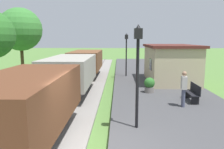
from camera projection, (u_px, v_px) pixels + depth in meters
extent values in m
cube|color=slate|center=(47.00, 147.00, 6.74)|extent=(0.07, 60.00, 0.14)
cube|color=slate|center=(0.00, 146.00, 6.78)|extent=(0.07, 60.00, 0.14)
cube|color=brown|center=(25.00, 100.00, 6.86)|extent=(2.50, 5.60, 1.60)
cube|color=black|center=(26.00, 120.00, 6.96)|extent=(2.10, 5.15, 0.50)
cylinder|color=black|center=(45.00, 110.00, 8.77)|extent=(1.56, 0.84, 0.84)
cylinder|color=black|center=(54.00, 96.00, 9.88)|extent=(0.20, 0.30, 0.20)
cube|color=gray|center=(71.00, 70.00, 13.37)|extent=(2.50, 5.60, 1.60)
cube|color=black|center=(71.00, 81.00, 13.48)|extent=(2.10, 5.15, 0.50)
cylinder|color=black|center=(77.00, 80.00, 15.29)|extent=(1.56, 0.84, 0.84)
cylinder|color=black|center=(64.00, 92.00, 11.75)|extent=(1.56, 0.84, 0.84)
cylinder|color=black|center=(79.00, 73.00, 16.39)|extent=(0.20, 0.30, 0.20)
cylinder|color=black|center=(58.00, 92.00, 10.57)|extent=(0.20, 0.30, 0.20)
cube|color=brown|center=(86.00, 60.00, 19.89)|extent=(2.50, 5.60, 1.60)
cube|color=black|center=(86.00, 67.00, 19.99)|extent=(2.10, 5.15, 0.50)
cylinder|color=black|center=(89.00, 67.00, 21.80)|extent=(1.56, 0.84, 0.84)
cylinder|color=black|center=(83.00, 73.00, 18.26)|extent=(1.56, 0.84, 0.84)
cylinder|color=black|center=(90.00, 64.00, 22.90)|extent=(0.20, 0.30, 0.20)
cylinder|color=black|center=(81.00, 72.00, 17.08)|extent=(0.20, 0.30, 0.20)
cube|color=tan|center=(170.00, 64.00, 16.74)|extent=(3.20, 5.50, 2.60)
cube|color=#51231E|center=(171.00, 46.00, 16.52)|extent=(3.50, 5.80, 0.18)
cube|color=black|center=(151.00, 64.00, 15.68)|extent=(0.03, 0.90, 0.80)
cube|color=black|center=(191.00, 93.00, 11.43)|extent=(0.42, 1.50, 0.04)
cube|color=black|center=(195.00, 88.00, 11.39)|extent=(0.04, 1.50, 0.45)
cube|color=black|center=(195.00, 100.00, 10.88)|extent=(0.38, 0.06, 0.42)
cube|color=black|center=(188.00, 94.00, 12.06)|extent=(0.38, 0.06, 0.42)
cube|color=black|center=(157.00, 67.00, 21.68)|extent=(0.42, 1.50, 0.04)
cube|color=black|center=(159.00, 65.00, 21.64)|extent=(0.04, 1.50, 0.45)
cube|color=black|center=(158.00, 71.00, 21.13)|extent=(0.38, 0.06, 0.42)
cube|color=black|center=(156.00, 69.00, 22.31)|extent=(0.38, 0.06, 0.42)
cylinder|color=#474C66|center=(183.00, 98.00, 10.45)|extent=(0.15, 0.15, 0.86)
cylinder|color=#474C66|center=(183.00, 97.00, 10.60)|extent=(0.15, 0.15, 0.86)
cube|color=#B2ADA8|center=(184.00, 83.00, 10.41)|extent=(0.28, 0.40, 0.60)
sphere|color=#936B51|center=(184.00, 74.00, 10.34)|extent=(0.22, 0.22, 0.22)
cylinder|color=slate|center=(149.00, 90.00, 13.36)|extent=(0.56, 0.56, 0.34)
sphere|color=#2D6B28|center=(149.00, 83.00, 13.29)|extent=(0.64, 0.64, 0.64)
cylinder|color=black|center=(137.00, 85.00, 7.83)|extent=(0.11, 0.11, 3.20)
cube|color=black|center=(138.00, 34.00, 7.55)|extent=(0.28, 0.28, 0.36)
sphere|color=#F2E5BF|center=(138.00, 34.00, 7.55)|extent=(0.20, 0.20, 0.20)
cone|color=black|center=(138.00, 27.00, 7.51)|extent=(0.20, 0.20, 0.16)
cylinder|color=black|center=(126.00, 58.00, 19.08)|extent=(0.11, 0.11, 3.20)
cube|color=black|center=(126.00, 37.00, 18.79)|extent=(0.28, 0.28, 0.36)
sphere|color=#F2E5BF|center=(126.00, 37.00, 18.79)|extent=(0.20, 0.20, 0.20)
cone|color=black|center=(126.00, 34.00, 18.76)|extent=(0.20, 0.20, 0.16)
cylinder|color=#4C3823|center=(22.00, 62.00, 19.73)|extent=(0.28, 0.28, 2.89)
sphere|color=#387A33|center=(20.00, 29.00, 19.28)|extent=(3.72, 3.72, 3.72)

